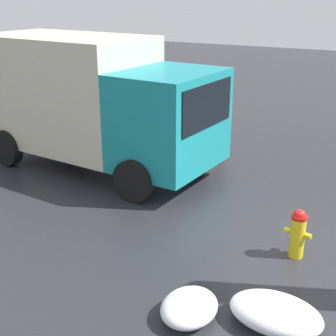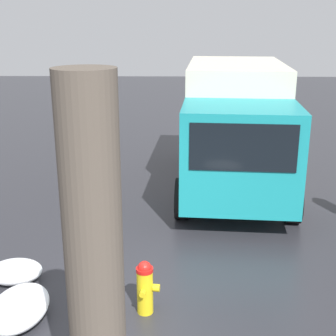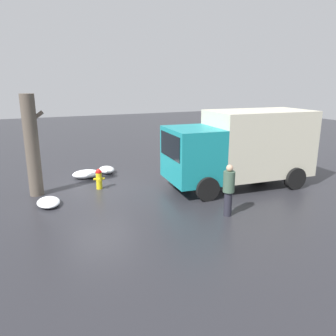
% 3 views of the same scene
% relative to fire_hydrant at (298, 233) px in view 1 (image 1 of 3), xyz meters
% --- Properties ---
extents(ground_plane, '(60.00, 60.00, 0.00)m').
position_rel_fire_hydrant_xyz_m(ground_plane, '(0.00, 0.00, -0.43)').
color(ground_plane, '#28282D').
extents(fire_hydrant, '(0.45, 0.35, 0.84)m').
position_rel_fire_hydrant_xyz_m(fire_hydrant, '(0.00, 0.00, 0.00)').
color(fire_hydrant, yellow).
rests_on(fire_hydrant, ground_plane).
extents(delivery_truck, '(6.17, 3.01, 3.12)m').
position_rel_fire_hydrant_xyz_m(delivery_truck, '(5.55, -1.91, 1.24)').
color(delivery_truck, teal).
rests_on(delivery_truck, ground_plane).
extents(pedestrian, '(0.37, 0.37, 1.72)m').
position_rel_fire_hydrant_xyz_m(pedestrian, '(3.24, -4.44, 0.51)').
color(pedestrian, '#23232D').
rests_on(pedestrian, ground_plane).
extents(snow_pile_curbside, '(1.22, 0.84, 0.36)m').
position_rel_fire_hydrant_xyz_m(snow_pile_curbside, '(-0.20, 1.83, -0.25)').
color(snow_pile_curbside, white).
rests_on(snow_pile_curbside, ground_plane).
extents(snow_pile_by_tree, '(0.73, 0.90, 0.32)m').
position_rel_fire_hydrant_xyz_m(snow_pile_by_tree, '(0.84, 2.24, -0.27)').
color(snow_pile_by_tree, white).
rests_on(snow_pile_by_tree, ground_plane).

